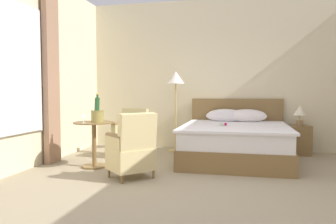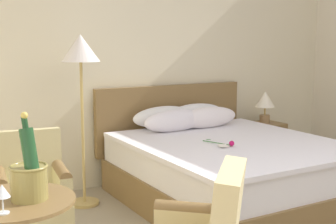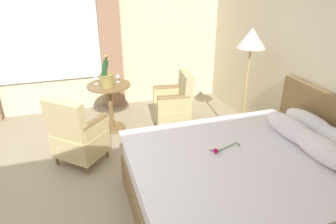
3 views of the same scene
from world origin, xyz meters
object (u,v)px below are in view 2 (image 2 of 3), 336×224
floor_lamp_brass (81,61)px  bedside_lamp (265,102)px  champagne_bucket (29,176)px  nightstand (264,145)px  armchair_by_window (31,197)px  bed (223,167)px  wine_glass_near_edge (2,192)px

floor_lamp_brass → bedside_lamp: bearing=3.7°
bedside_lamp → champagne_bucket: size_ratio=0.83×
nightstand → armchair_by_window: (-3.11, -0.93, 0.13)m
bedside_lamp → floor_lamp_brass: 2.49m
bed → armchair_by_window: (-1.91, -0.16, 0.06)m
bed → champagne_bucket: bearing=-152.1°
wine_glass_near_edge → nightstand: bearing=30.2°
champagne_bucket → wine_glass_near_edge: champagne_bucket is taller
armchair_by_window → bedside_lamp: bearing=16.6°
floor_lamp_brass → champagne_bucket: bearing=-117.9°
nightstand → champagne_bucket: bearing=-150.4°
bed → wine_glass_near_edge: bed is taller
nightstand → wine_glass_near_edge: wine_glass_near_edge is taller
bedside_lamp → floor_lamp_brass: (-2.42, -0.16, 0.56)m
wine_glass_near_edge → champagne_bucket: bearing=40.9°
floor_lamp_brass → armchair_by_window: (-0.69, -0.77, -0.98)m
nightstand → floor_lamp_brass: 2.66m
bedside_lamp → champagne_bucket: 3.84m
bedside_lamp → champagne_bucket: champagne_bucket is taller
champagne_bucket → floor_lamp_brass: bearing=62.1°
armchair_by_window → nightstand: bearing=16.6°
bed → nightstand: 1.43m
floor_lamp_brass → armchair_by_window: size_ratio=1.81×
bed → nightstand: bed is taller
champagne_bucket → wine_glass_near_edge: 0.22m
bed → champagne_bucket: 2.47m
bedside_lamp → armchair_by_window: size_ratio=0.44×
bedside_lamp → bed: bearing=-147.4°
bed → wine_glass_near_edge: 2.68m
nightstand → bedside_lamp: bedside_lamp is taller
floor_lamp_brass → champagne_bucket: 2.04m
champagne_bucket → wine_glass_near_edge: bearing=-139.1°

